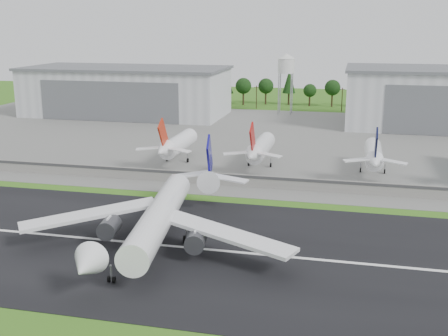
% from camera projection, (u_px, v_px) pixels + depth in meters
% --- Properties ---
extents(ground, '(600.00, 600.00, 0.00)m').
position_uv_depth(ground, '(184.00, 270.00, 101.97)').
color(ground, '#2A6718').
rests_on(ground, ground).
extents(runway, '(320.00, 60.00, 0.10)m').
position_uv_depth(runway, '(199.00, 249.00, 111.39)').
color(runway, black).
rests_on(runway, ground).
extents(runway_centerline, '(220.00, 1.00, 0.02)m').
position_uv_depth(runway_centerline, '(199.00, 249.00, 111.37)').
color(runway_centerline, white).
rests_on(runway_centerline, runway).
extents(apron, '(320.00, 150.00, 0.10)m').
position_uv_depth(apron, '(276.00, 140.00, 215.06)').
color(apron, slate).
rests_on(apron, ground).
extents(blast_fence, '(240.00, 0.61, 3.50)m').
position_uv_depth(blast_fence, '(243.00, 180.00, 153.35)').
color(blast_fence, gray).
rests_on(blast_fence, ground).
extents(hangar_west, '(97.00, 44.00, 23.20)m').
position_uv_depth(hangar_west, '(126.00, 91.00, 272.23)').
color(hangar_west, silver).
rests_on(hangar_west, ground).
extents(water_tower, '(8.40, 8.40, 29.40)m').
position_uv_depth(water_tower, '(286.00, 64.00, 271.30)').
color(water_tower, '#99999E').
rests_on(water_tower, ground).
extents(utility_poles, '(230.00, 3.00, 12.00)m').
position_uv_depth(utility_poles, '(298.00, 110.00, 290.47)').
color(utility_poles, black).
rests_on(utility_poles, ground).
extents(treeline, '(320.00, 16.00, 22.00)m').
position_uv_depth(treeline, '(301.00, 106.00, 304.61)').
color(treeline, black).
rests_on(treeline, ground).
extents(main_airliner, '(56.72, 59.21, 18.17)m').
position_uv_depth(main_airliner, '(158.00, 223.00, 111.57)').
color(main_airliner, white).
rests_on(main_airliner, runway).
extents(parked_jet_red_a, '(7.36, 31.29, 16.58)m').
position_uv_depth(parked_jet_red_a, '(176.00, 145.00, 178.43)').
color(parked_jet_red_a, white).
rests_on(parked_jet_red_a, ground).
extents(parked_jet_red_b, '(7.36, 31.29, 16.54)m').
position_uv_depth(parked_jet_red_b, '(259.00, 149.00, 172.46)').
color(parked_jet_red_b, white).
rests_on(parked_jet_red_b, ground).
extents(parked_jet_navy, '(7.36, 31.29, 16.41)m').
position_uv_depth(parked_jet_navy, '(374.00, 155.00, 164.89)').
color(parked_jet_navy, white).
rests_on(parked_jet_navy, ground).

